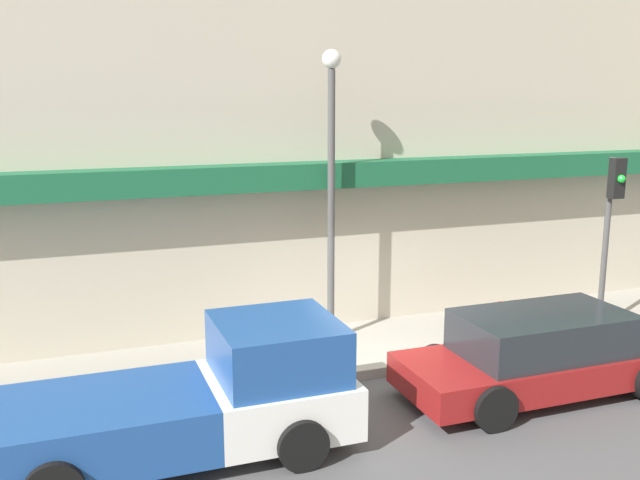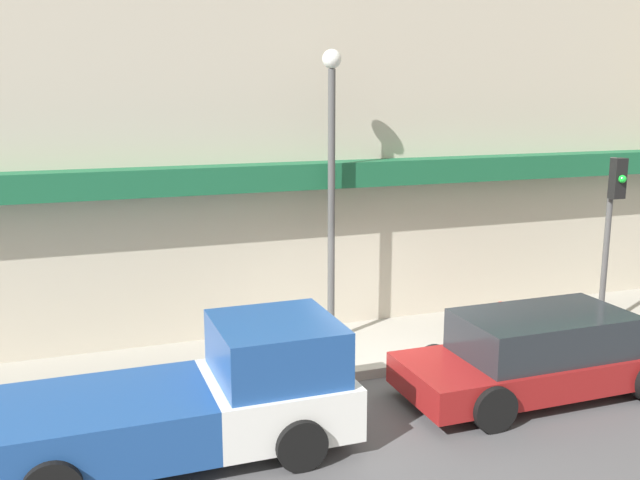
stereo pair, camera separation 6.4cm
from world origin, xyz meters
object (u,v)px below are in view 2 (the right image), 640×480
parked_car (542,354)px  street_lamp (331,164)px  pickup_truck (197,399)px  traffic_light (612,213)px  fire_hydrant (500,317)px

parked_car → street_lamp: size_ratio=0.87×
pickup_truck → street_lamp: 5.44m
pickup_truck → traffic_light: 9.13m
pickup_truck → parked_car: pickup_truck is taller
pickup_truck → traffic_light: traffic_light is taller
traffic_light → street_lamp: bearing=165.7°
traffic_light → fire_hydrant: bearing=164.7°
street_lamp → traffic_light: size_ratio=1.57×
parked_car → street_lamp: 5.10m
parked_car → street_lamp: bearing=127.1°
street_lamp → traffic_light: (5.49, -1.40, -1.04)m
street_lamp → traffic_light: 5.76m
parked_car → fire_hydrant: size_ratio=7.33×
parked_car → traffic_light: (2.94, 1.86, 1.94)m
pickup_truck → parked_car: bearing=-1.7°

